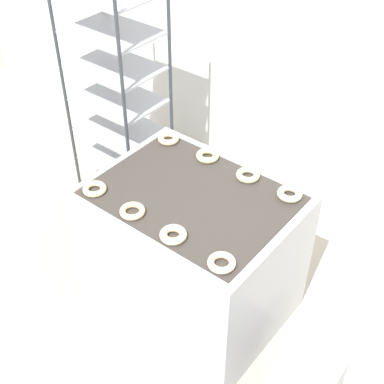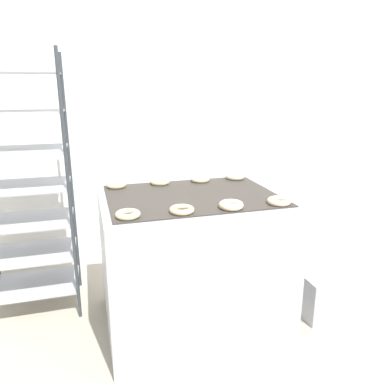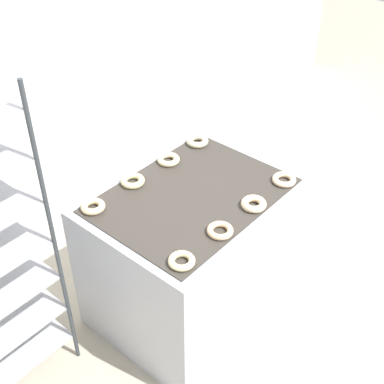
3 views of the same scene
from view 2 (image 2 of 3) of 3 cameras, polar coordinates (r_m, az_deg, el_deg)
wall_back at (r=3.78m, az=-6.06°, el=11.85°), size 8.00×0.05×2.80m
fryer_machine at (r=2.66m, az=0.01°, el=-10.37°), size 1.20×0.93×0.96m
baking_rack_cart at (r=2.92m, az=-24.13°, el=0.74°), size 0.64×0.50×1.89m
glaze_bin at (r=3.06m, az=18.93°, el=-14.31°), size 0.33×0.35×0.32m
donut_near_left at (r=2.09m, az=-9.74°, el=-3.36°), size 0.14×0.14×0.04m
donut_near_midleft at (r=2.14m, az=-1.56°, el=-2.71°), size 0.14×0.14×0.03m
donut_near_midright at (r=2.22m, az=5.99°, el=-1.97°), size 0.15×0.15×0.04m
donut_near_right at (r=2.36m, az=13.12°, el=-1.35°), size 0.14×0.14×0.04m
donut_far_left at (r=2.73m, az=-11.46°, el=1.10°), size 0.14×0.14×0.04m
donut_far_midleft at (r=2.78m, az=-4.92°, el=1.61°), size 0.15×0.15×0.04m
donut_far_midright at (r=2.84m, az=1.26°, el=2.00°), size 0.14×0.14×0.04m
donut_far_right at (r=2.94m, az=6.61°, el=2.38°), size 0.15×0.15×0.04m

